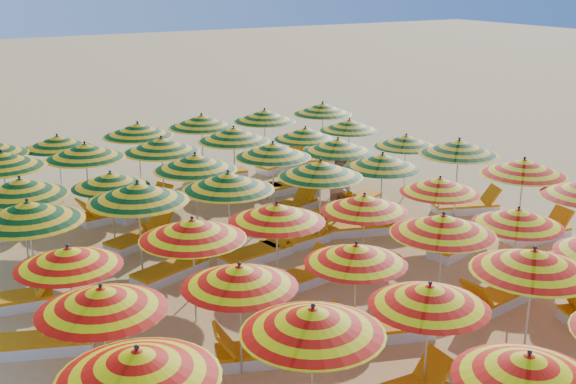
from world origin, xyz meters
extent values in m
plane|color=#E0AE63|center=(0.00, 0.00, 0.00)|extent=(120.00, 120.00, 0.00)
cone|color=#E76B00|center=(-1.17, -7.20, 1.67)|extent=(1.93, 1.93, 0.34)
sphere|color=black|center=(-1.17, -7.20, 1.86)|extent=(0.06, 0.06, 0.06)
cone|color=#E76B00|center=(-5.23, -5.06, 1.82)|extent=(2.09, 2.09, 0.37)
sphere|color=black|center=(-5.23, -5.06, 2.03)|extent=(0.07, 0.07, 0.07)
cylinder|color=silver|center=(-2.90, -5.14, 0.97)|extent=(0.04, 0.04, 1.94)
cone|color=#E76B00|center=(-2.90, -5.14, 1.81)|extent=(2.53, 2.53, 0.37)
sphere|color=black|center=(-2.90, -5.14, 2.02)|extent=(0.06, 0.06, 0.06)
cylinder|color=silver|center=(-0.88, -5.10, 0.89)|extent=(0.03, 0.03, 1.78)
cone|color=#E76B00|center=(-0.88, -5.10, 1.66)|extent=(1.86, 1.86, 0.34)
sphere|color=black|center=(-0.88, -5.10, 1.86)|extent=(0.06, 0.06, 0.06)
cylinder|color=silver|center=(1.12, -5.21, 0.98)|extent=(0.04, 0.04, 1.96)
cone|color=#E76B00|center=(1.12, -5.21, 1.83)|extent=(2.28, 2.28, 0.37)
sphere|color=black|center=(1.12, -5.21, 2.05)|extent=(0.07, 0.07, 0.07)
cylinder|color=silver|center=(-5.06, -3.00, 0.93)|extent=(0.04, 0.04, 1.87)
cone|color=#E76B00|center=(-5.06, -3.00, 1.75)|extent=(1.99, 1.99, 0.36)
sphere|color=black|center=(-5.06, -3.00, 1.95)|extent=(0.06, 0.06, 0.06)
cylinder|color=silver|center=(-2.97, -3.15, 0.91)|extent=(0.03, 0.03, 1.81)
cone|color=#E76B00|center=(-2.97, -3.15, 1.69)|extent=(1.98, 1.98, 0.35)
sphere|color=black|center=(-2.97, -3.15, 1.89)|extent=(0.06, 0.06, 0.06)
cylinder|color=silver|center=(-0.82, -3.19, 0.88)|extent=(0.03, 0.03, 1.75)
cone|color=#E76B00|center=(-0.82, -3.19, 1.63)|extent=(2.07, 2.07, 0.33)
sphere|color=black|center=(-0.82, -3.19, 1.83)|extent=(0.06, 0.06, 0.06)
cylinder|color=silver|center=(1.12, -3.13, 0.96)|extent=(0.04, 0.04, 1.92)
cone|color=#E76B00|center=(1.12, -3.13, 1.79)|extent=(2.10, 2.10, 0.37)
sphere|color=black|center=(1.12, -3.13, 2.00)|extent=(0.06, 0.06, 0.06)
cylinder|color=silver|center=(2.95, -3.21, 0.88)|extent=(0.03, 0.03, 1.75)
cone|color=#E76B00|center=(2.95, -3.21, 1.63)|extent=(2.07, 2.07, 0.33)
sphere|color=black|center=(2.95, -3.21, 1.83)|extent=(0.06, 0.06, 0.06)
cylinder|color=silver|center=(-5.03, -0.97, 0.89)|extent=(0.03, 0.03, 1.77)
cone|color=#E76B00|center=(-5.03, -0.97, 1.65)|extent=(2.27, 2.27, 0.34)
sphere|color=black|center=(-5.03, -0.97, 1.85)|extent=(0.06, 0.06, 0.06)
cylinder|color=silver|center=(-2.88, -1.11, 0.96)|extent=(0.04, 0.04, 1.92)
cone|color=#E76B00|center=(-2.88, -1.11, 1.79)|extent=(2.04, 2.04, 0.37)
sphere|color=black|center=(-2.88, -1.11, 2.00)|extent=(0.06, 0.06, 0.06)
cylinder|color=silver|center=(-1.10, -0.97, 0.94)|extent=(0.04, 0.04, 1.87)
cone|color=#E76B00|center=(-1.10, -0.97, 1.75)|extent=(2.31, 2.31, 0.36)
sphere|color=black|center=(-1.10, -0.97, 1.96)|extent=(0.06, 0.06, 0.06)
cylinder|color=silver|center=(0.86, -1.10, 0.89)|extent=(0.03, 0.03, 1.78)
cone|color=#E76B00|center=(0.86, -1.10, 1.66)|extent=(2.34, 2.34, 0.34)
sphere|color=black|center=(0.86, -1.10, 1.86)|extent=(0.06, 0.06, 0.06)
cylinder|color=silver|center=(3.08, -0.84, 0.88)|extent=(0.03, 0.03, 1.76)
cone|color=#E76B00|center=(3.08, -0.84, 1.64)|extent=(2.04, 2.04, 0.33)
sphere|color=black|center=(3.08, -0.84, 1.83)|extent=(0.06, 0.06, 0.06)
cylinder|color=silver|center=(5.25, -1.22, 0.99)|extent=(0.04, 0.04, 1.98)
cone|color=#E76B00|center=(5.25, -1.22, 1.85)|extent=(2.34, 2.34, 0.38)
sphere|color=black|center=(5.25, -1.22, 2.06)|extent=(0.07, 0.07, 0.07)
cylinder|color=silver|center=(-5.26, 0.99, 1.02)|extent=(0.04, 0.04, 2.04)
cone|color=#786206|center=(-5.26, 0.99, 1.91)|extent=(2.38, 2.38, 0.39)
sphere|color=black|center=(-5.26, 0.99, 2.13)|extent=(0.07, 0.07, 0.07)
cylinder|color=silver|center=(-3.11, 1.13, 1.02)|extent=(0.04, 0.04, 2.05)
cone|color=#786206|center=(-3.11, 1.13, 1.91)|extent=(2.57, 2.57, 0.39)
sphere|color=black|center=(-3.11, 1.13, 2.13)|extent=(0.07, 0.07, 0.07)
cylinder|color=silver|center=(-1.13, 1.09, 1.00)|extent=(0.04, 0.04, 1.99)
cone|color=#786206|center=(-1.13, 1.09, 1.86)|extent=(2.61, 2.61, 0.38)
sphere|color=black|center=(-1.13, 1.09, 2.08)|extent=(0.07, 0.07, 0.07)
cylinder|color=silver|center=(1.16, 1.02, 0.98)|extent=(0.04, 0.04, 1.97)
cone|color=#786206|center=(1.16, 1.02, 1.84)|extent=(2.11, 2.11, 0.37)
sphere|color=black|center=(1.16, 1.02, 2.05)|extent=(0.07, 0.07, 0.07)
cylinder|color=silver|center=(2.98, 1.10, 0.94)|extent=(0.04, 0.04, 1.89)
cone|color=#786206|center=(2.98, 1.10, 1.76)|extent=(1.93, 1.93, 0.36)
sphere|color=black|center=(2.98, 1.10, 1.97)|extent=(0.06, 0.06, 0.06)
cylinder|color=silver|center=(5.20, 0.86, 1.01)|extent=(0.04, 0.04, 2.02)
cone|color=#786206|center=(5.20, 0.86, 1.89)|extent=(2.51, 2.51, 0.38)
sphere|color=black|center=(5.20, 0.86, 2.11)|extent=(0.07, 0.07, 0.07)
cylinder|color=silver|center=(-5.04, 2.92, 0.99)|extent=(0.04, 0.04, 1.97)
cone|color=#786206|center=(-5.04, 2.92, 1.84)|extent=(2.15, 2.15, 0.38)
sphere|color=black|center=(-5.04, 2.92, 2.06)|extent=(0.07, 0.07, 0.07)
cylinder|color=silver|center=(-3.06, 3.20, 0.88)|extent=(0.03, 0.03, 1.76)
cone|color=#786206|center=(-3.06, 3.20, 1.64)|extent=(1.99, 1.99, 0.34)
sphere|color=black|center=(-3.06, 3.20, 1.83)|extent=(0.06, 0.06, 0.06)
cylinder|color=silver|center=(-1.11, 2.92, 0.99)|extent=(0.04, 0.04, 1.99)
cone|color=#786206|center=(-1.11, 2.92, 1.86)|extent=(2.31, 2.31, 0.38)
sphere|color=black|center=(-1.11, 2.92, 2.07)|extent=(0.07, 0.07, 0.07)
cylinder|color=silver|center=(1.13, 3.20, 0.97)|extent=(0.04, 0.04, 1.94)
cone|color=#786206|center=(1.13, 3.20, 1.81)|extent=(2.38, 2.38, 0.37)
sphere|color=black|center=(1.13, 3.20, 2.03)|extent=(0.06, 0.06, 0.06)
cylinder|color=silver|center=(2.99, 3.04, 0.93)|extent=(0.04, 0.04, 1.87)
cone|color=#786206|center=(2.99, 3.04, 1.74)|extent=(2.27, 2.27, 0.36)
sphere|color=black|center=(2.99, 3.04, 1.95)|extent=(0.06, 0.06, 0.06)
cylinder|color=silver|center=(5.17, 2.90, 0.88)|extent=(0.03, 0.03, 1.75)
cone|color=#786206|center=(5.17, 2.90, 1.64)|extent=(2.14, 2.14, 0.33)
sphere|color=black|center=(5.17, 2.90, 1.83)|extent=(0.06, 0.06, 0.06)
cylinder|color=silver|center=(-5.01, 5.26, 1.02)|extent=(0.04, 0.04, 2.03)
cone|color=#786206|center=(-5.01, 5.26, 1.89)|extent=(2.09, 2.09, 0.39)
sphere|color=black|center=(-5.01, 5.26, 2.12)|extent=(0.07, 0.07, 0.07)
cylinder|color=silver|center=(-3.06, 5.27, 1.00)|extent=(0.04, 0.04, 2.00)
cone|color=#786206|center=(-3.06, 5.27, 1.87)|extent=(2.37, 2.37, 0.38)
sphere|color=black|center=(-3.06, 5.27, 2.08)|extent=(0.07, 0.07, 0.07)
cylinder|color=silver|center=(-1.18, 4.95, 1.00)|extent=(0.04, 0.04, 1.99)
cone|color=#786206|center=(-1.18, 4.95, 1.86)|extent=(2.19, 2.19, 0.38)
sphere|color=black|center=(-1.18, 4.95, 2.08)|extent=(0.07, 0.07, 0.07)
cylinder|color=silver|center=(0.96, 5.11, 1.00)|extent=(0.04, 0.04, 2.00)
cone|color=#786206|center=(0.96, 5.11, 1.87)|extent=(2.63, 2.63, 0.38)
sphere|color=black|center=(0.96, 5.11, 2.09)|extent=(0.07, 0.07, 0.07)
cylinder|color=silver|center=(3.16, 4.96, 0.90)|extent=(0.03, 0.03, 1.80)
cone|color=#786206|center=(3.16, 4.96, 1.68)|extent=(2.19, 2.19, 0.34)
sphere|color=black|center=(3.16, 4.96, 1.87)|extent=(0.06, 0.06, 0.06)
cylinder|color=silver|center=(4.94, 5.32, 0.89)|extent=(0.03, 0.03, 1.79)
cone|color=#786206|center=(4.94, 5.32, 1.67)|extent=(2.15, 2.15, 0.34)
sphere|color=black|center=(4.94, 5.32, 1.87)|extent=(0.06, 0.06, 0.06)
cylinder|color=silver|center=(-3.28, 7.26, 0.92)|extent=(0.04, 0.04, 1.84)
cone|color=#786206|center=(-3.28, 7.26, 1.72)|extent=(2.35, 2.35, 0.35)
sphere|color=black|center=(-3.28, 7.26, 1.92)|extent=(0.06, 0.06, 0.06)
cylinder|color=silver|center=(-1.12, 6.99, 1.00)|extent=(0.04, 0.04, 2.00)
cone|color=#786206|center=(-1.12, 6.99, 1.87)|extent=(2.55, 2.55, 0.38)
sphere|color=black|center=(-1.12, 6.99, 2.09)|extent=(0.07, 0.07, 0.07)
cylinder|color=silver|center=(0.90, 7.17, 1.01)|extent=(0.04, 0.04, 2.01)
cone|color=#786206|center=(0.90, 7.17, 1.88)|extent=(2.15, 2.15, 0.38)
sphere|color=black|center=(0.90, 7.17, 2.10)|extent=(0.07, 0.07, 0.07)
cylinder|color=silver|center=(3.05, 7.22, 0.98)|extent=(0.04, 0.04, 1.96)
cone|color=#786206|center=(3.05, 7.22, 1.82)|extent=(2.21, 2.21, 0.37)
sphere|color=black|center=(3.05, 7.22, 2.04)|extent=(0.07, 0.07, 0.07)
cylinder|color=silver|center=(5.27, 7.32, 0.98)|extent=(0.04, 0.04, 1.95)
cone|color=#786206|center=(5.27, 7.32, 1.82)|extent=(2.34, 2.34, 0.37)
sphere|color=black|center=(5.27, 7.32, 2.04)|extent=(0.07, 0.07, 0.07)
cube|color=orange|center=(-0.73, -5.13, 0.45)|extent=(0.38, 0.59, 0.48)
cube|color=orange|center=(3.00, -4.65, 0.45)|extent=(0.52, 0.66, 0.48)
cube|color=orange|center=(-4.93, -2.94, 0.45)|extent=(0.49, 0.65, 0.48)
cube|color=white|center=(-2.42, -3.02, 0.10)|extent=(1.80, 1.09, 0.20)
cube|color=orange|center=(-2.42, -3.02, 0.23)|extent=(1.80, 1.09, 0.06)
cube|color=orange|center=(-3.09, -2.79, 0.45)|extent=(0.53, 0.67, 0.48)
cube|color=white|center=(-0.27, -3.34, 0.10)|extent=(1.80, 1.10, 0.20)
cube|color=orange|center=(-0.27, -3.34, 0.23)|extent=(1.80, 1.10, 0.06)
cube|color=orange|center=(-0.94, -3.11, 0.45)|extent=(0.53, 0.67, 0.48)
cube|color=white|center=(2.40, -3.41, 0.10)|extent=(1.77, 0.84, 0.20)
cube|color=orange|center=(2.40, -3.41, 0.23)|extent=(1.77, 0.84, 0.06)
cube|color=orange|center=(1.71, -3.52, 0.45)|extent=(0.45, 0.63, 0.48)
cube|color=white|center=(4.73, -2.80, 0.10)|extent=(1.79, 0.98, 0.20)
cube|color=orange|center=(4.73, -2.80, 0.23)|extent=(1.79, 0.98, 0.06)
cube|color=orange|center=(4.06, -2.97, 0.45)|extent=(0.50, 0.65, 0.48)
cube|color=white|center=(-5.58, -0.82, 0.10)|extent=(1.80, 1.13, 0.20)
cube|color=orange|center=(-5.58, -0.82, 0.23)|extent=(1.80, 1.13, 0.06)
cube|color=orange|center=(-4.92, -1.07, 0.45)|extent=(0.54, 0.67, 0.48)
cube|color=white|center=(-0.55, -0.74, 0.10)|extent=(1.77, 0.86, 0.20)
cube|color=orange|center=(-0.55, -0.74, 0.23)|extent=(1.77, 0.86, 0.06)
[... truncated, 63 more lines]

